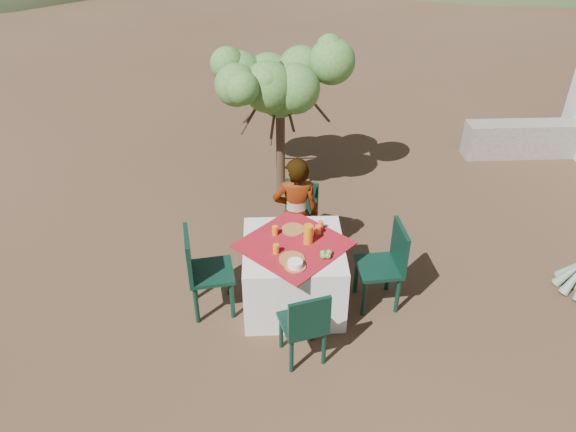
% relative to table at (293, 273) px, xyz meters
% --- Properties ---
extents(ground, '(160.00, 160.00, 0.00)m').
position_rel_table_xyz_m(ground, '(0.53, -0.18, -0.38)').
color(ground, '#382619').
rests_on(ground, ground).
extents(table, '(1.30, 1.30, 0.76)m').
position_rel_table_xyz_m(table, '(0.00, 0.00, 0.00)').
color(table, white).
rests_on(table, ground).
extents(chair_far, '(0.51, 0.51, 0.86)m').
position_rel_table_xyz_m(chair_far, '(0.11, 0.97, 0.10)').
color(chair_far, black).
rests_on(chair_far, ground).
extents(chair_near, '(0.49, 0.49, 0.86)m').
position_rel_table_xyz_m(chair_near, '(0.07, -0.84, 0.10)').
color(chair_near, black).
rests_on(chair_near, ground).
extents(chair_left, '(0.51, 0.51, 0.98)m').
position_rel_table_xyz_m(chair_left, '(-0.93, -0.08, 0.16)').
color(chair_left, black).
rests_on(chair_left, ground).
extents(chair_right, '(0.48, 0.48, 0.96)m').
position_rel_table_xyz_m(chair_right, '(0.96, -0.04, 0.15)').
color(chair_right, black).
rests_on(chair_right, ground).
extents(person, '(0.51, 0.34, 1.41)m').
position_rel_table_xyz_m(person, '(0.06, 0.62, 0.32)').
color(person, '#8C6651').
rests_on(person, ground).
extents(shrub_tree, '(1.62, 1.59, 1.90)m').
position_rel_table_xyz_m(shrub_tree, '(-0.01, 2.35, 1.12)').
color(shrub_tree, '#453322').
rests_on(shrub_tree, ground).
extents(stone_wall, '(2.60, 0.35, 0.55)m').
position_rel_table_xyz_m(stone_wall, '(4.13, 3.22, -0.10)').
color(stone_wall, gray).
rests_on(stone_wall, ground).
extents(plate_far, '(0.24, 0.24, 0.01)m').
position_rel_table_xyz_m(plate_far, '(0.01, 0.25, 0.39)').
color(plate_far, brown).
rests_on(plate_far, table).
extents(plate_near, '(0.25, 0.25, 0.01)m').
position_rel_table_xyz_m(plate_near, '(-0.03, -0.25, 0.39)').
color(plate_near, brown).
rests_on(plate_near, table).
extents(glass_far, '(0.06, 0.06, 0.10)m').
position_rel_table_xyz_m(glass_far, '(-0.18, 0.17, 0.43)').
color(glass_far, orange).
rests_on(glass_far, table).
extents(glass_near, '(0.06, 0.06, 0.10)m').
position_rel_table_xyz_m(glass_near, '(-0.18, -0.14, 0.43)').
color(glass_near, orange).
rests_on(glass_near, table).
extents(juice_pitcher, '(0.09, 0.09, 0.21)m').
position_rel_table_xyz_m(juice_pitcher, '(0.15, 0.02, 0.49)').
color(juice_pitcher, orange).
rests_on(juice_pitcher, table).
extents(bowl_plate, '(0.21, 0.21, 0.01)m').
position_rel_table_xyz_m(bowl_plate, '(-0.00, -0.36, 0.39)').
color(bowl_plate, brown).
rests_on(bowl_plate, table).
extents(white_bowl, '(0.15, 0.15, 0.05)m').
position_rel_table_xyz_m(white_bowl, '(-0.00, -0.36, 0.42)').
color(white_bowl, white).
rests_on(white_bowl, bowl_plate).
extents(jar_left, '(0.06, 0.06, 0.10)m').
position_rel_table_xyz_m(jar_left, '(0.26, 0.17, 0.43)').
color(jar_left, orange).
rests_on(jar_left, table).
extents(jar_right, '(0.06, 0.06, 0.09)m').
position_rel_table_xyz_m(jar_right, '(0.30, 0.26, 0.43)').
color(jar_right, orange).
rests_on(jar_right, table).
extents(napkin_holder, '(0.07, 0.04, 0.09)m').
position_rel_table_xyz_m(napkin_holder, '(0.18, 0.15, 0.43)').
color(napkin_holder, white).
rests_on(napkin_holder, table).
extents(fruit_cluster, '(0.12, 0.11, 0.06)m').
position_rel_table_xyz_m(fruit_cluster, '(0.30, -0.22, 0.41)').
color(fruit_cluster, '#599536').
rests_on(fruit_cluster, table).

